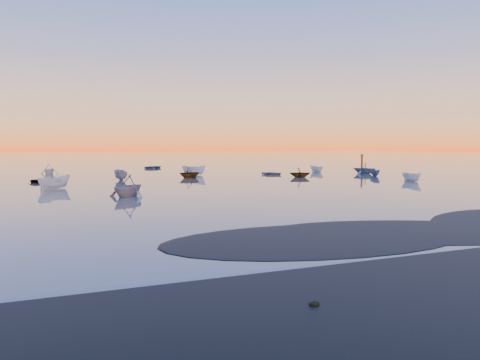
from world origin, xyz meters
TOP-DOWN VIEW (x-y plane):
  - ground at (0.00, 100.00)m, footprint 600.00×600.00m
  - mud_lobes at (0.00, -1.00)m, footprint 140.00×6.00m
  - moored_fleet at (0.00, 53.00)m, footprint 124.00×58.00m
  - boat_near_center at (-16.73, 35.93)m, footprint 4.03×4.35m
  - boat_near_right at (31.89, 46.19)m, footprint 4.37×3.58m
  - channel_marker at (37.97, 54.79)m, footprint 0.95×0.95m

SIDE VIEW (x-z plane):
  - ground at x=0.00m, z-range 0.00..0.00m
  - moored_fleet at x=0.00m, z-range -0.60..0.60m
  - boat_near_center at x=-16.73m, z-range -0.72..0.72m
  - boat_near_right at x=31.89m, z-range -0.70..0.70m
  - mud_lobes at x=0.00m, z-range -0.03..0.05m
  - channel_marker at x=37.97m, z-range -0.35..3.02m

